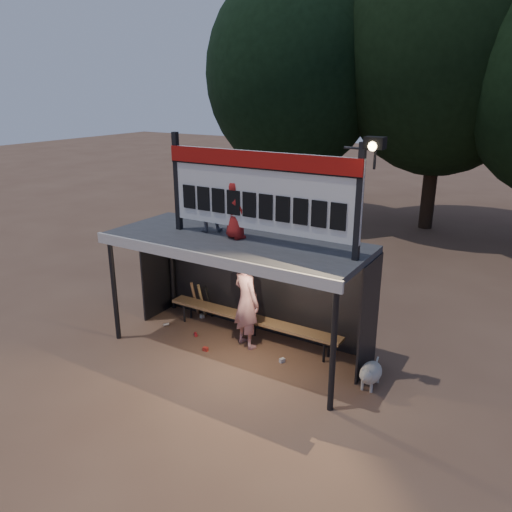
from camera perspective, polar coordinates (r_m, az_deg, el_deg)
The scene contains 12 objects.
ground at distance 10.26m, azimuth -2.15°, elevation -10.55°, with size 80.00×80.00×0.00m, color brown.
player at distance 9.98m, azimuth -1.10°, elevation -5.22°, with size 0.70×0.46×1.93m, color silver.
child_a at distance 9.79m, azimuth -5.52°, elevation 6.08°, with size 0.55×0.43×1.14m, color slate.
child_b at distance 9.28m, azimuth -2.34°, elevation 5.31°, with size 0.53×0.35×1.09m, color #A51B19.
dugout_shelter at distance 9.69m, azimuth -1.49°, elevation -0.36°, with size 5.10×2.08×2.32m.
scoreboard_assembly at distance 8.82m, azimuth 0.62°, elevation 7.69°, with size 4.10×0.27×1.99m.
bench at distance 10.47m, azimuth -0.52°, elevation -7.23°, with size 4.00×0.35×0.48m.
tree_left at distance 19.64m, azimuth 4.23°, elevation 20.02°, with size 6.46×6.46×9.27m.
tree_mid at distance 19.42m, azimuth 20.71°, elevation 20.91°, with size 7.22×7.22×10.36m.
dog at distance 9.15m, azimuth 12.92°, elevation -12.92°, with size 0.36×0.81×0.49m.
bats at distance 11.45m, azimuth -6.23°, elevation -5.02°, with size 0.48×0.33×0.84m.
litter at distance 10.70m, azimuth -5.37°, elevation -9.10°, with size 3.05×1.28×0.08m.
Camera 1 is at (4.95, -7.48, 4.98)m, focal length 35.00 mm.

